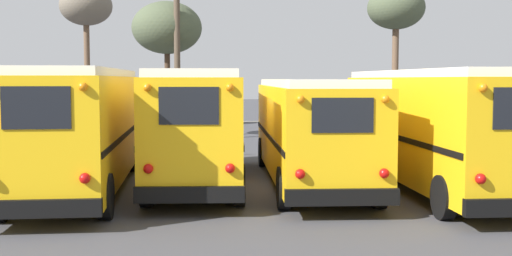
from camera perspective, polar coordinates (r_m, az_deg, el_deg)
The scene contains 10 objects.
ground_plane at distance 18.38m, azimuth 0.02°, elevation -5.27°, with size 160.00×160.00×0.00m, color #424247.
school_bus_0 at distance 18.11m, azimuth -15.38°, elevation 0.22°, with size 2.85×10.20×3.35m.
school_bus_1 at distance 18.87m, azimuth -5.03°, elevation 0.48°, with size 2.72×9.79×3.32m.
school_bus_2 at distance 18.88m, azimuth 4.81°, elevation 0.11°, with size 2.66×10.34×3.07m.
school_bus_3 at distance 18.55m, azimuth 15.26°, elevation 0.27°, with size 2.61×10.61×3.33m.
utility_pole at distance 32.09m, azimuth -7.03°, elevation 7.06°, with size 1.80×0.30×8.92m.
bare_tree_0 at distance 33.78m, azimuth -7.92°, elevation 8.76°, with size 3.61×3.61×7.08m.
bare_tree_1 at distance 41.10m, azimuth -14.88°, elevation 10.26°, with size 3.19×3.19×8.74m.
bare_tree_2 at distance 36.41m, azimuth 12.34°, elevation 10.20°, with size 3.14×3.14×8.15m.
fence_line at distance 25.31m, azimuth -1.06°, elevation -0.37°, with size 17.76×0.06×1.42m.
Camera 1 is at (-1.21, -18.08, 3.08)m, focal length 45.00 mm.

